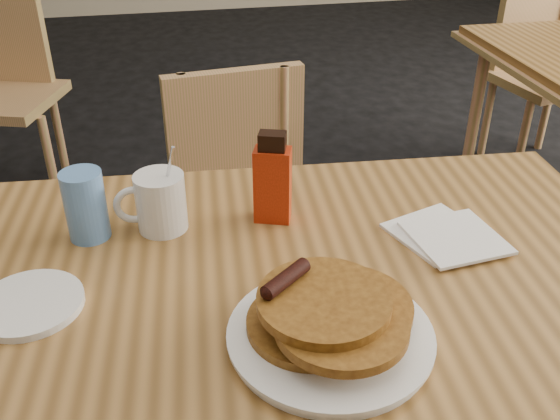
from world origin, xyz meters
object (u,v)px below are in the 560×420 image
at_px(chair_neighbor_far, 539,55).
at_px(coffee_mug, 159,201).
at_px(main_table, 291,305).
at_px(pancake_plate, 330,324).
at_px(chair_main_far, 243,201).
at_px(syrup_bottle, 273,181).
at_px(blue_tumbler, 85,205).

xyz_separation_m(chair_neighbor_far, coffee_mug, (-1.72, -1.49, 0.30)).
bearing_deg(main_table, pancake_plate, -80.36).
bearing_deg(pancake_plate, chair_main_far, 89.70).
distance_m(chair_main_far, chair_neighbor_far, 1.81).
relative_size(main_table, syrup_bottle, 7.74).
distance_m(main_table, syrup_bottle, 0.23).
height_order(main_table, chair_main_far, chair_main_far).
xyz_separation_m(chair_neighbor_far, pancake_plate, (-1.51, -1.84, 0.27)).
bearing_deg(syrup_bottle, blue_tumbler, -162.44).
bearing_deg(syrup_bottle, pancake_plate, -68.56).
bearing_deg(blue_tumbler, pancake_plate, -45.55).
height_order(chair_neighbor_far, coffee_mug, coffee_mug).
height_order(main_table, syrup_bottle, syrup_bottle).
distance_m(main_table, coffee_mug, 0.30).
distance_m(main_table, chair_neighbor_far, 2.30).
bearing_deg(coffee_mug, pancake_plate, -73.08).
height_order(chair_neighbor_far, blue_tumbler, blue_tumbler).
relative_size(main_table, coffee_mug, 8.02).
bearing_deg(chair_neighbor_far, main_table, -142.15).
xyz_separation_m(chair_main_far, chair_neighbor_far, (1.51, 1.00, 0.01)).
distance_m(chair_neighbor_far, pancake_plate, 2.40).
height_order(pancake_plate, blue_tumbler, blue_tumbler).
bearing_deg(pancake_plate, coffee_mug, 121.77).
bearing_deg(chair_neighbor_far, pancake_plate, -139.54).
distance_m(chair_neighbor_far, blue_tumbler, 2.40).
height_order(pancake_plate, syrup_bottle, syrup_bottle).
height_order(chair_main_far, pancake_plate, pancake_plate).
bearing_deg(pancake_plate, blue_tumbler, 134.45).
bearing_deg(chair_main_far, syrup_bottle, -98.40).
relative_size(chair_main_far, pancake_plate, 2.93).
distance_m(coffee_mug, syrup_bottle, 0.20).
relative_size(main_table, blue_tumbler, 10.61).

